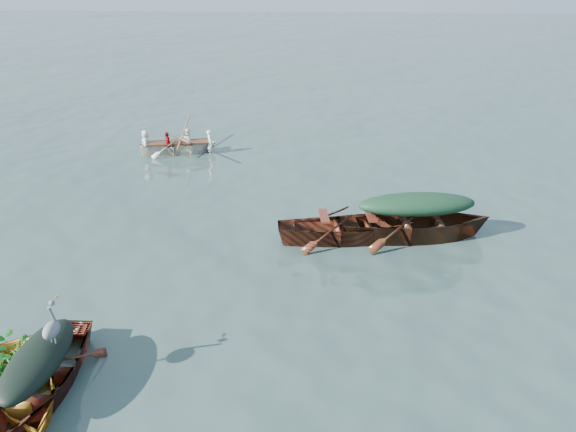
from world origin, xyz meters
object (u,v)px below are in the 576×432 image
yellow_dinghy (26,398)px  open_wooden_boat (346,241)px  dark_covered_boat (45,391)px  heron (53,338)px  rowed_boat (179,153)px  green_tarp_boat (413,238)px

yellow_dinghy → open_wooden_boat: bearing=12.1°
yellow_dinghy → dark_covered_boat: (0.23, 0.17, 0.00)m
dark_covered_boat → heron: 0.91m
rowed_boat → open_wooden_boat: bearing=-151.4°
rowed_boat → heron: (1.01, -11.69, 0.87)m
dark_covered_boat → heron: size_ratio=3.98×
open_wooden_boat → rowed_boat: (-5.64, 6.38, 0.00)m
yellow_dinghy → open_wooden_boat: 7.58m
dark_covered_boat → heron: bearing=45.5°
dark_covered_boat → rowed_boat: bearing=92.8°
open_wooden_boat → green_tarp_boat: bearing=-88.5°
dark_covered_boat → rowed_boat: (-0.83, 11.89, 0.00)m
open_wooden_boat → heron: (-4.62, -5.31, 0.87)m
dark_covered_boat → heron: heron is taller
green_tarp_boat → dark_covered_boat: bearing=123.6°
yellow_dinghy → dark_covered_boat: 0.28m
heron → yellow_dinghy: bearing=-174.8°
yellow_dinghy → open_wooden_boat: (5.04, 5.67, 0.00)m
yellow_dinghy → open_wooden_boat: open_wooden_boat is taller
yellow_dinghy → green_tarp_boat: bearing=5.3°
green_tarp_boat → rowed_boat: (-7.26, 6.15, 0.00)m
heron → rowed_boat: bearing=58.7°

